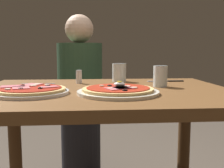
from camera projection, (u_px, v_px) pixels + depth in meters
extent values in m
cube|color=brown|center=(105.00, 94.00, 1.15)|extent=(1.10, 0.82, 0.04)
cylinder|color=#4A3018|center=(15.00, 152.00, 1.51)|extent=(0.07, 0.07, 0.72)
cylinder|color=#4A3018|center=(184.00, 147.00, 1.58)|extent=(0.07, 0.07, 0.72)
cylinder|color=silver|center=(118.00, 92.00, 1.03)|extent=(0.32, 0.32, 0.01)
cylinder|color=#DBB26B|center=(118.00, 89.00, 1.02)|extent=(0.28, 0.28, 0.01)
cylinder|color=#B72D19|center=(118.00, 88.00, 1.02)|extent=(0.24, 0.24, 0.00)
torus|color=black|center=(125.00, 87.00, 1.03)|extent=(0.02, 0.02, 0.00)
torus|color=black|center=(116.00, 85.00, 1.09)|extent=(0.02, 0.02, 0.00)
torus|color=black|center=(110.00, 86.00, 1.06)|extent=(0.02, 0.02, 0.00)
torus|color=black|center=(125.00, 90.00, 0.94)|extent=(0.02, 0.02, 0.00)
torus|color=black|center=(118.00, 86.00, 1.04)|extent=(0.02, 0.02, 0.00)
cube|color=#D16B70|center=(118.00, 88.00, 0.99)|extent=(0.11, 0.10, 0.00)
cube|color=#C65B66|center=(123.00, 88.00, 1.00)|extent=(0.08, 0.09, 0.00)
cube|color=#C65B66|center=(120.00, 86.00, 1.06)|extent=(0.05, 0.09, 0.00)
cylinder|color=beige|center=(110.00, 88.00, 0.98)|extent=(0.02, 0.02, 0.00)
cylinder|color=beige|center=(102.00, 86.00, 1.06)|extent=(0.02, 0.02, 0.00)
cylinder|color=beige|center=(134.00, 88.00, 1.00)|extent=(0.03, 0.03, 0.00)
cylinder|color=beige|center=(128.00, 86.00, 1.04)|extent=(0.02, 0.02, 0.00)
ellipsoid|color=white|center=(119.00, 84.00, 1.03)|extent=(0.04, 0.03, 0.02)
cylinder|color=yellow|center=(119.00, 82.00, 1.03)|extent=(0.02, 0.02, 0.00)
cylinder|color=white|center=(31.00, 92.00, 1.02)|extent=(0.29, 0.29, 0.01)
cylinder|color=#DBB26B|center=(31.00, 90.00, 1.02)|extent=(0.27, 0.27, 0.01)
cylinder|color=#A82314|center=(31.00, 88.00, 1.02)|extent=(0.23, 0.23, 0.00)
torus|color=black|center=(40.00, 88.00, 0.99)|extent=(0.02, 0.02, 0.00)
torus|color=black|center=(21.00, 89.00, 0.98)|extent=(0.02, 0.02, 0.00)
torus|color=black|center=(48.00, 85.00, 1.06)|extent=(0.02, 0.02, 0.00)
cube|color=#D16B70|center=(49.00, 87.00, 1.03)|extent=(0.08, 0.07, 0.00)
cube|color=#D16B70|center=(32.00, 85.00, 1.09)|extent=(0.09, 0.10, 0.00)
cube|color=#C65B66|center=(13.00, 86.00, 1.04)|extent=(0.10, 0.09, 0.00)
cube|color=#D16B70|center=(21.00, 88.00, 1.00)|extent=(0.08, 0.08, 0.00)
cylinder|color=beige|center=(33.00, 86.00, 1.06)|extent=(0.03, 0.03, 0.00)
cylinder|color=beige|center=(8.00, 89.00, 0.96)|extent=(0.02, 0.02, 0.00)
cylinder|color=beige|center=(47.00, 85.00, 1.08)|extent=(0.02, 0.02, 0.00)
cylinder|color=beige|center=(37.00, 84.00, 1.10)|extent=(0.03, 0.03, 0.00)
cylinder|color=silver|center=(119.00, 72.00, 1.43)|extent=(0.07, 0.07, 0.10)
cylinder|color=silver|center=(119.00, 79.00, 1.43)|extent=(0.07, 0.07, 0.03)
cylinder|color=silver|center=(160.00, 76.00, 1.22)|extent=(0.06, 0.06, 0.10)
cylinder|color=silver|center=(160.00, 81.00, 1.22)|extent=(0.06, 0.06, 0.05)
cube|color=silver|center=(30.00, 84.00, 1.30)|extent=(0.08, 0.02, 0.00)
cube|color=silver|center=(50.00, 84.00, 1.30)|extent=(0.05, 0.00, 0.00)
cube|color=silver|center=(50.00, 84.00, 1.31)|extent=(0.05, 0.00, 0.00)
cube|color=silver|center=(50.00, 84.00, 1.31)|extent=(0.05, 0.00, 0.00)
cube|color=silver|center=(50.00, 84.00, 1.32)|extent=(0.05, 0.00, 0.00)
cube|color=silver|center=(158.00, 81.00, 1.42)|extent=(0.11, 0.02, 0.00)
cube|color=black|center=(175.00, 81.00, 1.43)|extent=(0.09, 0.02, 0.01)
cylinder|color=white|center=(79.00, 78.00, 1.35)|extent=(0.03, 0.03, 0.05)
cylinder|color=silver|center=(79.00, 71.00, 1.34)|extent=(0.03, 0.03, 0.01)
cylinder|color=black|center=(81.00, 145.00, 1.98)|extent=(0.29, 0.29, 0.46)
cylinder|color=#2D4C33|center=(80.00, 80.00, 1.92)|extent=(0.32, 0.32, 0.52)
sphere|color=beige|center=(79.00, 29.00, 1.88)|extent=(0.20, 0.20, 0.20)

